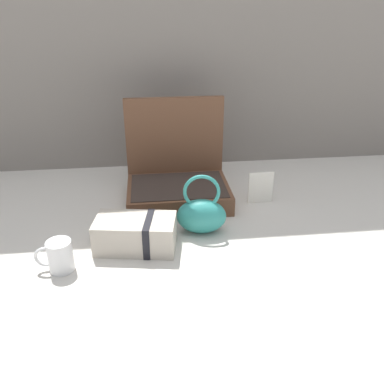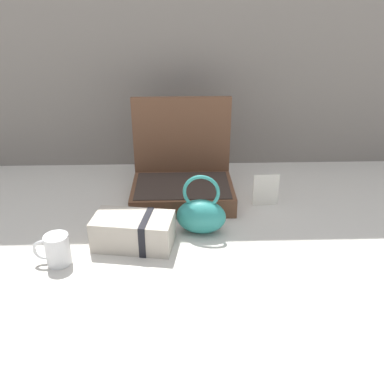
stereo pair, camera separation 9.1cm
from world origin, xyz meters
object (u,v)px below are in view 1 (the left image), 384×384
at_px(open_suitcase, 177,177).
at_px(teal_pouch_handbag, 201,214).
at_px(cream_toiletry_bag, 137,234).
at_px(coffee_mug, 59,256).
at_px(info_card_left, 261,188).

relative_size(open_suitcase, teal_pouch_handbag, 1.83).
bearing_deg(open_suitcase, cream_toiletry_bag, -114.67).
bearing_deg(teal_pouch_handbag, open_suitcase, 102.21).
distance_m(teal_pouch_handbag, cream_toiletry_bag, 0.21).
bearing_deg(teal_pouch_handbag, cream_toiletry_bag, -161.90).
height_order(coffee_mug, info_card_left, info_card_left).
height_order(teal_pouch_handbag, coffee_mug, teal_pouch_handbag).
height_order(open_suitcase, coffee_mug, open_suitcase).
xyz_separation_m(teal_pouch_handbag, info_card_left, (0.24, 0.18, -0.00)).
bearing_deg(cream_toiletry_bag, open_suitcase, 65.33).
bearing_deg(info_card_left, cream_toiletry_bag, -154.22).
distance_m(cream_toiletry_bag, coffee_mug, 0.23).
bearing_deg(coffee_mug, cream_toiletry_bag, 22.41).
xyz_separation_m(open_suitcase, teal_pouch_handbag, (0.06, -0.26, -0.02)).
distance_m(open_suitcase, info_card_left, 0.31).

